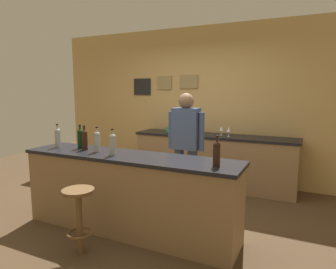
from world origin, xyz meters
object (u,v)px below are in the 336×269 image
object	(u,v)px
wine_glass_c	(229,130)
coffee_mug	(168,130)
bar_stool	(79,210)
wine_bottle_f	(217,153)
wine_bottle_d	(97,141)
wine_bottle_a	(58,137)
wine_bottle_c	(85,139)
wine_bottle_b	(80,138)
wine_bottle_e	(113,143)
wine_glass_a	(191,128)
bartender	(186,143)
wine_glass_b	(221,129)

from	to	relation	value
wine_glass_c	coffee_mug	world-z (taller)	wine_glass_c
bar_stool	wine_bottle_f	xyz separation A→B (m)	(1.24, 0.57, 0.60)
wine_bottle_d	coffee_mug	distance (m)	2.02
wine_bottle_a	wine_bottle_d	world-z (taller)	same
wine_bottle_c	wine_bottle_d	world-z (taller)	same
wine_bottle_c	wine_bottle_d	xyz separation A→B (m)	(0.22, -0.03, 0.00)
wine_bottle_b	wine_bottle_e	xyz separation A→B (m)	(0.61, -0.16, 0.00)
bar_stool	wine_bottle_f	size ratio (longest dim) A/B	2.22
wine_bottle_c	wine_bottle_d	distance (m)	0.22
wine_glass_a	wine_bottle_b	bearing A→B (deg)	-111.56
bartender	wine_bottle_d	distance (m)	1.20
wine_bottle_b	wine_glass_c	bearing A→B (deg)	53.43
wine_bottle_f	wine_glass_b	size ratio (longest dim) A/B	1.97
wine_bottle_b	wine_bottle_c	world-z (taller)	same
wine_bottle_a	wine_bottle_b	world-z (taller)	same
wine_bottle_d	wine_bottle_f	bearing A→B (deg)	-2.31
bar_stool	wine_bottle_d	distance (m)	0.90
bartender	wine_bottle_a	distance (m)	1.69
wine_bottle_d	wine_glass_a	xyz separation A→B (m)	(0.43, 2.01, -0.05)
bartender	wine_bottle_b	bearing A→B (deg)	-143.55
coffee_mug	wine_glass_a	bearing A→B (deg)	-1.14
wine_bottle_d	coffee_mug	bearing A→B (deg)	90.56
bar_stool	wine_bottle_b	bearing A→B (deg)	129.59
wine_glass_b	wine_glass_c	bearing A→B (deg)	-29.41
wine_bottle_c	wine_bottle_e	distance (m)	0.51
wine_bottle_d	wine_bottle_c	bearing A→B (deg)	171.71
coffee_mug	wine_bottle_f	bearing A→B (deg)	-53.92
bar_stool	wine_glass_a	bearing A→B (deg)	86.19
wine_bottle_e	wine_bottle_d	bearing A→B (deg)	165.03
wine_bottle_e	coffee_mug	world-z (taller)	wine_bottle_e
bartender	wine_glass_a	size ratio (longest dim) A/B	10.45
wine_bottle_e	wine_glass_b	bearing A→B (deg)	72.80
wine_bottle_c	wine_bottle_e	xyz separation A→B (m)	(0.50, -0.11, 0.00)
wine_bottle_d	wine_glass_b	bearing A→B (deg)	65.56
wine_glass_c	bartender	bearing A→B (deg)	-105.90
wine_bottle_c	coffee_mug	size ratio (longest dim) A/B	2.45
bartender	wine_glass_a	bearing A→B (deg)	107.78
bar_stool	wine_bottle_b	distance (m)	1.10
wine_bottle_b	wine_bottle_f	xyz separation A→B (m)	(1.83, -0.14, 0.00)
wine_bottle_a	wine_glass_b	size ratio (longest dim) A/B	1.97
wine_glass_b	wine_glass_a	bearing A→B (deg)	-171.12
wine_bottle_c	coffee_mug	world-z (taller)	wine_bottle_c
wine_glass_b	wine_bottle_b	bearing A→B (deg)	-122.58
wine_bottle_b	wine_glass_b	distance (m)	2.39
wine_bottle_b	wine_bottle_c	xyz separation A→B (m)	(0.11, -0.05, 0.00)
wine_glass_c	coffee_mug	distance (m)	1.12
wine_bottle_a	wine_glass_a	distance (m)	2.27
bar_stool	wine_bottle_d	size ratio (longest dim) A/B	2.22
coffee_mug	bartender	bearing A→B (deg)	-54.25
bartender	bar_stool	world-z (taller)	bartender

